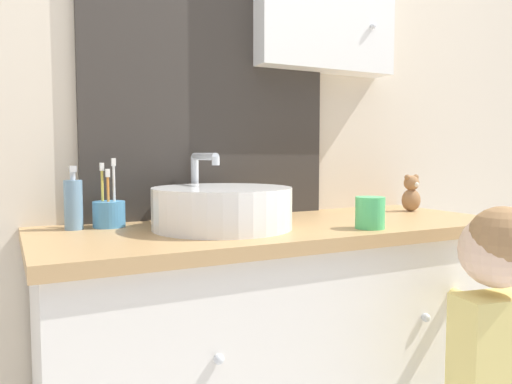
{
  "coord_description": "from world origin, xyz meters",
  "views": [
    {
      "loc": [
        -0.71,
        -0.91,
        1.08
      ],
      "look_at": [
        -0.11,
        0.28,
        0.98
      ],
      "focal_mm": 35.0,
      "sensor_mm": 36.0,
      "label": 1
    }
  ],
  "objects_px": {
    "soap_dispenser": "(73,204)",
    "drinking_cup": "(370,213)",
    "child_figure": "(494,353)",
    "sink_basin": "(222,207)",
    "teddy_bear": "(411,194)",
    "toothbrush_holder": "(109,212)"
  },
  "relations": [
    {
      "from": "soap_dispenser",
      "to": "drinking_cup",
      "type": "xyz_separation_m",
      "value": [
        0.72,
        -0.34,
        -0.03
      ]
    },
    {
      "from": "soap_dispenser",
      "to": "child_figure",
      "type": "relative_size",
      "value": 0.18
    },
    {
      "from": "sink_basin",
      "to": "teddy_bear",
      "type": "height_order",
      "value": "sink_basin"
    },
    {
      "from": "toothbrush_holder",
      "to": "sink_basin",
      "type": "bearing_deg",
      "value": -30.8
    },
    {
      "from": "toothbrush_holder",
      "to": "teddy_bear",
      "type": "xyz_separation_m",
      "value": [
        1.03,
        -0.09,
        0.02
      ]
    },
    {
      "from": "child_figure",
      "to": "drinking_cup",
      "type": "height_order",
      "value": "drinking_cup"
    },
    {
      "from": "toothbrush_holder",
      "to": "child_figure",
      "type": "height_order",
      "value": "toothbrush_holder"
    },
    {
      "from": "sink_basin",
      "to": "drinking_cup",
      "type": "distance_m",
      "value": 0.4
    },
    {
      "from": "sink_basin",
      "to": "child_figure",
      "type": "relative_size",
      "value": 0.45
    },
    {
      "from": "sink_basin",
      "to": "teddy_bear",
      "type": "distance_m",
      "value": 0.76
    },
    {
      "from": "teddy_bear",
      "to": "drinking_cup",
      "type": "bearing_deg",
      "value": -146.97
    },
    {
      "from": "child_figure",
      "to": "teddy_bear",
      "type": "bearing_deg",
      "value": 64.88
    },
    {
      "from": "toothbrush_holder",
      "to": "soap_dispenser",
      "type": "xyz_separation_m",
      "value": [
        -0.09,
        -0.0,
        0.03
      ]
    },
    {
      "from": "soap_dispenser",
      "to": "teddy_bear",
      "type": "distance_m",
      "value": 1.12
    },
    {
      "from": "toothbrush_holder",
      "to": "child_figure",
      "type": "xyz_separation_m",
      "value": [
        0.77,
        -0.63,
        -0.31
      ]
    },
    {
      "from": "child_figure",
      "to": "sink_basin",
      "type": "bearing_deg",
      "value": 137.01
    },
    {
      "from": "teddy_bear",
      "to": "drinking_cup",
      "type": "height_order",
      "value": "teddy_bear"
    },
    {
      "from": "toothbrush_holder",
      "to": "drinking_cup",
      "type": "distance_m",
      "value": 0.72
    },
    {
      "from": "sink_basin",
      "to": "soap_dispenser",
      "type": "relative_size",
      "value": 2.52
    },
    {
      "from": "toothbrush_holder",
      "to": "soap_dispenser",
      "type": "bearing_deg",
      "value": -177.12
    },
    {
      "from": "toothbrush_holder",
      "to": "teddy_bear",
      "type": "distance_m",
      "value": 1.03
    },
    {
      "from": "child_figure",
      "to": "teddy_bear",
      "type": "distance_m",
      "value": 0.69
    }
  ]
}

